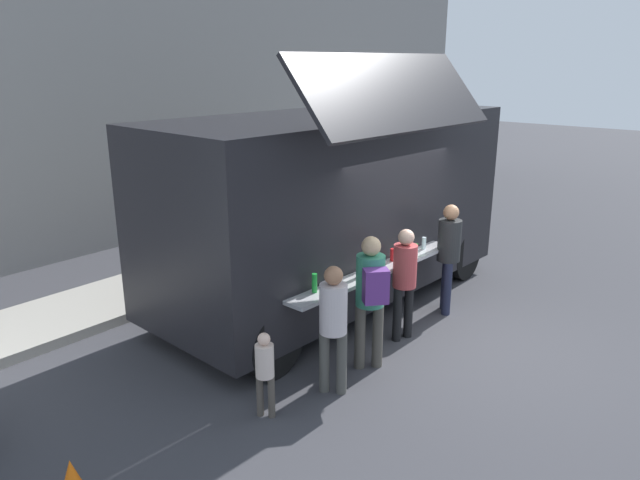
{
  "coord_description": "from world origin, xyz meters",
  "views": [
    {
      "loc": [
        -7.05,
        -3.37,
        3.8
      ],
      "look_at": [
        -0.8,
        1.9,
        1.3
      ],
      "focal_mm": 33.12,
      "sensor_mm": 36.0,
      "label": 1
    }
  ],
  "objects": [
    {
      "name": "curb_strip",
      "position": [
        -4.0,
        4.9,
        0.07
      ],
      "size": [
        28.0,
        1.6,
        0.15
      ],
      "primitive_type": "cube",
      "color": "#9E998E",
      "rests_on": "ground"
    },
    {
      "name": "customer_front_ordering",
      "position": [
        -0.46,
        0.66,
        0.96
      ],
      "size": [
        0.33,
        0.33,
        1.62
      ],
      "rotation": [
        0.0,
        0.0,
        1.32
      ],
      "color": "black",
      "rests_on": "ground"
    },
    {
      "name": "trash_bin",
      "position": [
        4.23,
        4.6,
        0.44
      ],
      "size": [
        0.6,
        0.6,
        0.87
      ],
      "primitive_type": "cylinder",
      "color": "#2F6135",
      "rests_on": "ground"
    },
    {
      "name": "customer_rear_waiting",
      "position": [
        -2.2,
        0.52,
        0.95
      ],
      "size": [
        0.32,
        0.32,
        1.59
      ],
      "rotation": [
        0.0,
        0.0,
        0.49
      ],
      "color": "#494945",
      "rests_on": "ground"
    },
    {
      "name": "customer_mid_with_backpack",
      "position": [
        -1.46,
        0.52,
        1.08
      ],
      "size": [
        0.53,
        0.55,
        1.76
      ],
      "rotation": [
        0.0,
        0.0,
        0.86
      ],
      "color": "#49463E",
      "rests_on": "ground"
    },
    {
      "name": "food_truck_main",
      "position": [
        0.0,
        2.28,
        1.65
      ],
      "size": [
        6.18,
        3.33,
        3.88
      ],
      "rotation": [
        0.0,
        0.0,
        -0.04
      ],
      "color": "black",
      "rests_on": "ground"
    },
    {
      "name": "ground_plane",
      "position": [
        0.0,
        0.0,
        0.0
      ],
      "size": [
        60.0,
        60.0,
        0.0
      ],
      "primitive_type": "plane",
      "color": "#38383D"
    },
    {
      "name": "customer_extra_browsing",
      "position": [
        0.78,
        0.65,
        1.03
      ],
      "size": [
        0.35,
        0.35,
        1.73
      ],
      "rotation": [
        0.0,
        0.0,
        2.17
      ],
      "color": "#1F233A",
      "rests_on": "ground"
    },
    {
      "name": "child_near_queue",
      "position": [
        -3.07,
        0.77,
        0.6
      ],
      "size": [
        0.21,
        0.21,
        1.01
      ],
      "rotation": [
        0.0,
        0.0,
        0.46
      ],
      "color": "#4C453E",
      "rests_on": "ground"
    }
  ]
}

